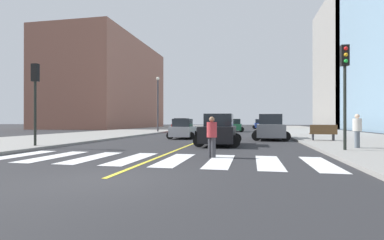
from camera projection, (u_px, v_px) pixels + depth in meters
ground_plane at (104, 179)px, 7.79m from camera, size 220.00×220.00×0.00m
sidewalk_kerb_east at (350, 138)px, 24.96m from camera, size 10.00×120.00×0.15m
sidewalk_kerb_west at (91, 135)px, 29.81m from camera, size 10.00×120.00×0.15m
crosswalk_paint at (153, 159)px, 11.71m from camera, size 13.50×4.00×0.01m
lane_divider_paint at (227, 130)px, 46.99m from camera, size 0.16×80.00×0.01m
parking_garage_concrete at (368, 63)px, 63.03m from camera, size 18.00×24.00×28.00m
low_rise_brick_west at (109, 86)px, 65.78m from camera, size 16.00×32.00×19.03m
car_green_nearest at (235, 126)px, 41.45m from camera, size 2.57×4.09×1.82m
car_silver_second at (183, 129)px, 25.43m from camera, size 2.49×3.91×1.72m
car_red_third at (182, 126)px, 38.80m from camera, size 2.68×4.25×1.89m
car_gray_fourth at (270, 128)px, 23.86m from camera, size 3.01×4.74×2.09m
car_black_fifth at (219, 131)px, 18.44m from camera, size 2.81×4.47×1.99m
car_blue_sixth at (260, 124)px, 56.18m from camera, size 2.70×4.24×1.87m
traffic_light_near_corner at (345, 76)px, 14.00m from camera, size 0.36×0.41×5.05m
traffic_light_far_corner at (35, 88)px, 16.50m from camera, size 0.36×0.41×4.64m
park_bench at (323, 133)px, 20.81m from camera, size 1.84×0.70×1.12m
pedestrian_crossing at (212, 135)px, 12.29m from camera, size 0.43×0.43×1.73m
pedestrian_waiting_east at (357, 129)px, 15.13m from camera, size 0.43×0.43×1.76m
street_lamp at (158, 99)px, 38.31m from camera, size 0.44×0.44×7.18m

